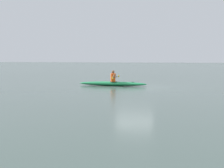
# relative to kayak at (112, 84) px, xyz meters

# --- Properties ---
(ground_plane) EXTENTS (160.00, 160.00, 0.00)m
(ground_plane) POSITION_rel_kayak_xyz_m (-1.63, 0.82, -0.15)
(ground_plane) COLOR #384742
(kayak) EXTENTS (4.87, 0.93, 0.30)m
(kayak) POSITION_rel_kayak_xyz_m (0.00, 0.00, 0.00)
(kayak) COLOR #19723F
(kayak) RESTS_ON ground
(kayaker) EXTENTS (0.46, 2.45, 0.79)m
(kayaker) POSITION_rel_kayak_xyz_m (-0.06, 0.00, 0.48)
(kayaker) COLOR #E04C14
(kayaker) RESTS_ON kayak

